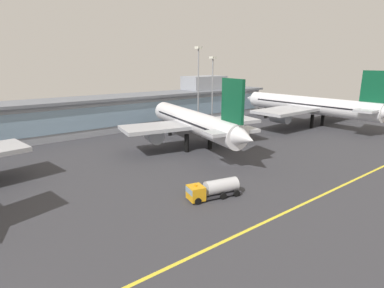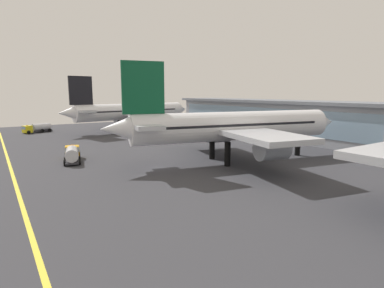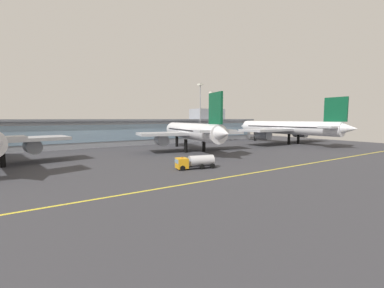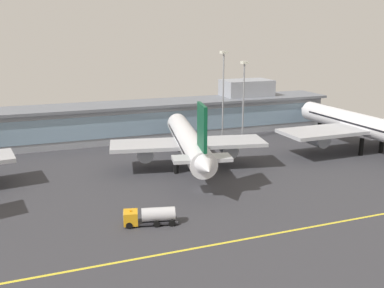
{
  "view_description": "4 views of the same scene",
  "coord_description": "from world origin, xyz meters",
  "views": [
    {
      "loc": [
        -45.35,
        -46.18,
        21.17
      ],
      "look_at": [
        -5.8,
        4.53,
        4.28
      ],
      "focal_mm": 29.12,
      "sensor_mm": 36.0,
      "label": 1
    },
    {
      "loc": [
        48.21,
        -24.28,
        13.1
      ],
      "look_at": [
        -1.43,
        7.49,
        3.42
      ],
      "focal_mm": 29.61,
      "sensor_mm": 36.0,
      "label": 2
    },
    {
      "loc": [
        -45.66,
        -57.77,
        10.99
      ],
      "look_at": [
        -1.39,
        8.64,
        3.1
      ],
      "focal_mm": 24.01,
      "sensor_mm": 36.0,
      "label": 3
    },
    {
      "loc": [
        -30.5,
        -76.12,
        31.32
      ],
      "look_at": [
        2.97,
        13.74,
        6.13
      ],
      "focal_mm": 40.17,
      "sensor_mm": 36.0,
      "label": 4
    }
  ],
  "objects": [
    {
      "name": "ground_plane",
      "position": [
        0.0,
        0.0,
        0.0
      ],
      "size": [
        180.0,
        180.0,
        0.0
      ],
      "primitive_type": "plane",
      "color": "#38383D"
    },
    {
      "name": "taxiway_centreline_stripe",
      "position": [
        0.0,
        -22.0,
        0.01
      ],
      "size": [
        144.0,
        0.5,
        0.01
      ],
      "primitive_type": "cube",
      "color": "yellow",
      "rests_on": "ground"
    },
    {
      "name": "terminal_building",
      "position": [
        2.05,
        47.84,
        5.9
      ],
      "size": [
        121.48,
        14.0,
        15.98
      ],
      "color": "#9399A3",
      "rests_on": "ground"
    },
    {
      "name": "airliner_near_right",
      "position": [
        2.31,
        14.41,
        6.64
      ],
      "size": [
        36.98,
        48.55,
        18.15
      ],
      "rotation": [
        0.0,
        0.0,
        1.38
      ],
      "color": "black",
      "rests_on": "ground"
    },
    {
      "name": "airliner_far_right",
      "position": [
        51.68,
        12.75,
        6.91
      ],
      "size": [
        47.91,
        56.46,
        18.94
      ],
      "rotation": [
        0.0,
        0.0,
        1.59
      ],
      "color": "black",
      "rests_on": "ground"
    },
    {
      "name": "fuel_tanker_truck",
      "position": [
        -14.21,
        -11.59,
        1.51
      ],
      "size": [
        9.36,
        4.63,
        2.9
      ],
      "rotation": [
        0.0,
        0.0,
        2.92
      ],
      "color": "black",
      "rests_on": "ground"
    },
    {
      "name": "apron_light_mast_west",
      "position": [
        20.02,
        34.28,
        16.82
      ],
      "size": [
        1.8,
        1.8,
        26.1
      ],
      "color": "gray",
      "rests_on": "ground"
    },
    {
      "name": "apron_light_mast_centre",
      "position": [
        26.9,
        35.01,
        15.17
      ],
      "size": [
        1.8,
        1.8,
        23.11
      ],
      "color": "gray",
      "rests_on": "ground"
    }
  ]
}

